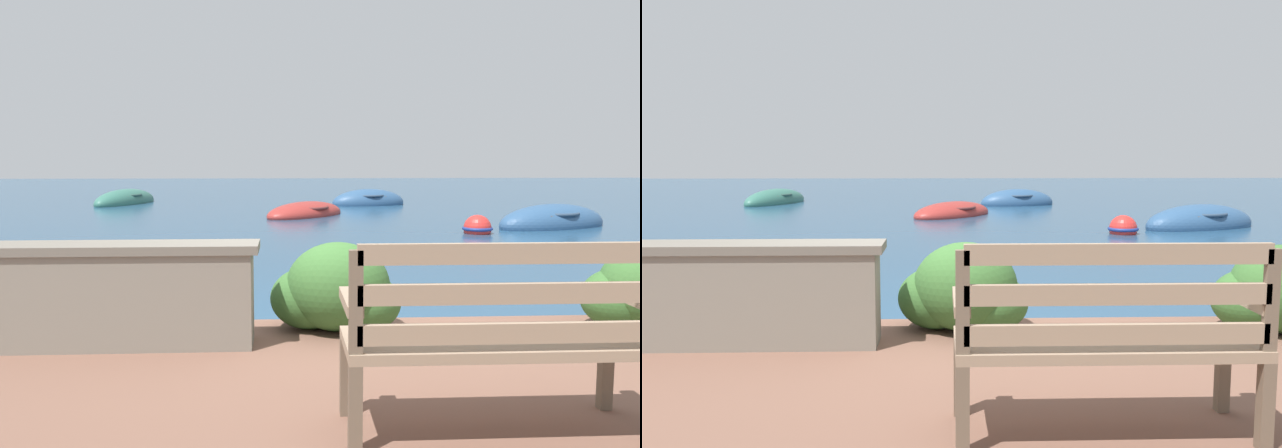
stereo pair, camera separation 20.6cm
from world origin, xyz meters
TOP-DOWN VIEW (x-y plane):
  - ground_plane at (0.00, 0.00)m, footprint 80.00×80.00m
  - park_bench at (0.56, -2.14)m, footprint 1.41×0.48m
  - stone_wall at (-1.59, -0.65)m, footprint 2.01×0.39m
  - hedge_clump_far_left at (-2.17, -0.40)m, footprint 0.92×0.66m
  - hedge_clump_left at (-0.03, -0.32)m, footprint 0.97×0.70m
  - hedge_clump_centre at (2.31, -0.45)m, footprint 0.96×0.69m
  - rowboat_nearest at (5.35, 8.24)m, footprint 2.99×2.04m
  - rowboat_mid at (0.09, 11.16)m, footprint 2.65×2.89m
  - rowboat_far at (2.20, 14.72)m, footprint 2.61×1.69m
  - rowboat_outer at (-5.63, 15.64)m, footprint 1.92×3.35m
  - mooring_buoy at (3.40, 7.25)m, footprint 0.60×0.60m

SIDE VIEW (x-z plane):
  - ground_plane at x=0.00m, z-range 0.00..0.00m
  - rowboat_mid at x=0.09m, z-range -0.26..0.38m
  - rowboat_outer at x=-5.63m, z-range -0.35..0.49m
  - rowboat_nearest at x=5.35m, z-range -0.37..0.51m
  - rowboat_far at x=2.20m, z-range -0.37..0.52m
  - mooring_buoy at x=3.40m, z-range -0.18..0.37m
  - hedge_clump_far_left at x=-2.17m, z-range 0.18..0.80m
  - hedge_clump_centre at x=2.31m, z-range 0.18..0.83m
  - hedge_clump_left at x=-0.03m, z-range 0.18..0.84m
  - stone_wall at x=-1.59m, z-range 0.22..0.94m
  - park_bench at x=0.56m, z-range 0.24..1.17m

